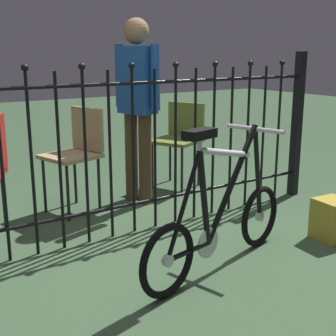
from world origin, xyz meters
TOP-DOWN VIEW (x-y plane):
  - ground_plane at (0.00, 0.00)m, footprint 20.00×20.00m
  - iron_fence at (-0.04, 0.56)m, footprint 3.51×0.07m
  - bicycle at (0.19, -0.24)m, footprint 1.29×0.47m
  - chair_olive at (1.02, 1.37)m, footprint 0.54×0.54m
  - chair_tan at (-0.07, 1.23)m, footprint 0.48×0.48m
  - person_visitor at (0.44, 1.15)m, footprint 0.26×0.46m
  - display_crate at (1.13, -0.32)m, footprint 0.24×0.24m

SIDE VIEW (x-z plane):
  - ground_plane at x=0.00m, z-range 0.00..0.00m
  - display_crate at x=1.13m, z-range 0.00..0.29m
  - bicycle at x=0.19m, z-range -0.13..0.74m
  - chair_olive at x=1.02m, z-range 0.10..0.89m
  - chair_tan at x=-0.07m, z-range 0.10..0.93m
  - iron_fence at x=-0.04m, z-range 0.00..1.27m
  - person_visitor at x=0.44m, z-range 0.14..1.67m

